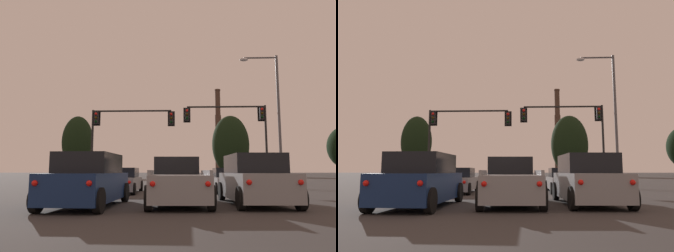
{
  "view_description": "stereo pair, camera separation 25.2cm",
  "coord_description": "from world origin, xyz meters",
  "views": [
    {
      "loc": [
        0.1,
        -1.48,
        1.22
      ],
      "look_at": [
        -1.53,
        42.11,
        7.27
      ],
      "focal_mm": 35.0,
      "sensor_mm": 36.0,
      "label": 1
    },
    {
      "loc": [
        0.35,
        -1.47,
        1.22
      ],
      "look_at": [
        -1.53,
        42.11,
        7.27
      ],
      "focal_mm": 35.0,
      "sensor_mm": 36.0,
      "label": 2
    }
  ],
  "objects": [
    {
      "name": "sedan_left_lane_front",
      "position": [
        -3.24,
        17.56,
        0.67
      ],
      "size": [
        2.05,
        4.73,
        1.43
      ],
      "rotation": [
        0.0,
        0.0,
        0.02
      ],
      "color": "gray",
      "rests_on": "ground_plane"
    },
    {
      "name": "smokestack",
      "position": [
        19.78,
        166.66,
        17.22
      ],
      "size": [
        5.81,
        5.81,
        43.8
      ],
      "color": "#3C2B22",
      "rests_on": "ground_plane"
    },
    {
      "name": "pickup_truck_center_lane_second",
      "position": [
        -0.03,
        11.36,
        0.8
      ],
      "size": [
        2.4,
        5.58,
        1.82
      ],
      "rotation": [
        0.0,
        0.0,
        0.04
      ],
      "color": "gray",
      "rests_on": "ground_plane"
    },
    {
      "name": "treeline_center_right",
      "position": [
        -25.78,
        79.7,
        8.61
      ],
      "size": [
        7.68,
        6.92,
        15.08
      ],
      "color": "black",
      "rests_on": "ground_plane"
    },
    {
      "name": "treeline_right_mid",
      "position": [
        12.71,
        80.8,
        7.81
      ],
      "size": [
        9.19,
        8.28,
        15.16
      ],
      "color": "black",
      "rests_on": "ground_plane"
    },
    {
      "name": "suv_right_lane_second",
      "position": [
        2.88,
        11.09,
        0.9
      ],
      "size": [
        2.24,
        4.96,
        1.86
      ],
      "rotation": [
        0.0,
        0.0,
        0.03
      ],
      "color": "gray",
      "rests_on": "ground_plane"
    },
    {
      "name": "traffic_light_overhead_right",
      "position": [
        4.84,
        25.06,
        5.08
      ],
      "size": [
        6.86,
        0.5,
        6.58
      ],
      "color": "black",
      "rests_on": "ground_plane"
    },
    {
      "name": "traffic_light_overhead_left",
      "position": [
        -4.83,
        24.95,
        4.84
      ],
      "size": [
        6.96,
        0.5,
        6.26
      ],
      "color": "black",
      "rests_on": "ground_plane"
    },
    {
      "name": "sedan_right_lane_front",
      "position": [
        2.96,
        18.38,
        0.67
      ],
      "size": [
        1.99,
        4.71,
        1.43
      ],
      "rotation": [
        0.0,
        0.0,
        -0.0
      ],
      "color": "gray",
      "rests_on": "ground_plane"
    },
    {
      "name": "suv_left_lane_second",
      "position": [
        -3.15,
        10.13,
        0.9
      ],
      "size": [
        2.24,
        4.95,
        1.86
      ],
      "rotation": [
        0.0,
        0.0,
        -0.03
      ],
      "color": "navy",
      "rests_on": "ground_plane"
    },
    {
      "name": "street_lamp",
      "position": [
        6.99,
        22.48,
        5.9
      ],
      "size": [
        2.85,
        0.36,
        9.86
      ],
      "color": "#56565B",
      "rests_on": "ground_plane"
    }
  ]
}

